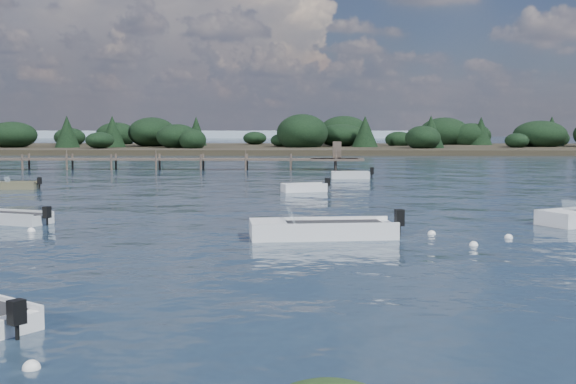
{
  "coord_description": "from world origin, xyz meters",
  "views": [
    {
      "loc": [
        0.81,
        -20.91,
        4.22
      ],
      "look_at": [
        0.06,
        14.0,
        1.0
      ],
      "focal_mm": 45.0,
      "sensor_mm": 36.0,
      "label": 1
    }
  ],
  "objects_px": {
    "dinghy_mid_white_a": "(322,233)",
    "tender_far_white": "(304,189)",
    "tender_far_grey_b": "(350,177)",
    "dinghy_mid_grey": "(8,220)",
    "jetty": "(69,159)",
    "dinghy_extra_a": "(16,187)"
  },
  "relations": [
    {
      "from": "dinghy_extra_a",
      "to": "dinghy_mid_grey",
      "type": "distance_m",
      "value": 17.88
    },
    {
      "from": "dinghy_mid_white_a",
      "to": "tender_far_grey_b",
      "type": "bearing_deg",
      "value": 84.29
    },
    {
      "from": "tender_far_grey_b",
      "to": "tender_far_white",
      "type": "bearing_deg",
      "value": -107.81
    },
    {
      "from": "tender_far_grey_b",
      "to": "jetty",
      "type": "height_order",
      "value": "jetty"
    },
    {
      "from": "tender_far_white",
      "to": "dinghy_mid_grey",
      "type": "distance_m",
      "value": 19.9
    },
    {
      "from": "dinghy_mid_white_a",
      "to": "dinghy_mid_grey",
      "type": "distance_m",
      "value": 14.06
    },
    {
      "from": "dinghy_extra_a",
      "to": "dinghy_mid_grey",
      "type": "relative_size",
      "value": 0.74
    },
    {
      "from": "tender_far_grey_b",
      "to": "dinghy_mid_white_a",
      "type": "xyz_separation_m",
      "value": [
        -3.05,
        -30.49,
        0.01
      ]
    },
    {
      "from": "jetty",
      "to": "dinghy_extra_a",
      "type": "bearing_deg",
      "value": -81.02
    },
    {
      "from": "dinghy_extra_a",
      "to": "dinghy_mid_white_a",
      "type": "bearing_deg",
      "value": -45.86
    },
    {
      "from": "tender_far_grey_b",
      "to": "dinghy_mid_white_a",
      "type": "height_order",
      "value": "dinghy_mid_white_a"
    },
    {
      "from": "dinghy_mid_white_a",
      "to": "jetty",
      "type": "bearing_deg",
      "value": 119.06
    },
    {
      "from": "dinghy_mid_white_a",
      "to": "tender_far_white",
      "type": "relative_size",
      "value": 1.86
    },
    {
      "from": "dinghy_extra_a",
      "to": "jetty",
      "type": "distance_m",
      "value": 21.65
    },
    {
      "from": "dinghy_mid_grey",
      "to": "jetty",
      "type": "relative_size",
      "value": 0.06
    },
    {
      "from": "tender_far_grey_b",
      "to": "dinghy_extra_a",
      "type": "height_order",
      "value": "tender_far_grey_b"
    },
    {
      "from": "tender_far_white",
      "to": "jetty",
      "type": "relative_size",
      "value": 0.05
    },
    {
      "from": "dinghy_extra_a",
      "to": "tender_far_white",
      "type": "relative_size",
      "value": 0.95
    },
    {
      "from": "dinghy_mid_white_a",
      "to": "tender_far_white",
      "type": "bearing_deg",
      "value": 92.0
    },
    {
      "from": "tender_far_grey_b",
      "to": "dinghy_extra_a",
      "type": "xyz_separation_m",
      "value": [
        -22.93,
        -10.01,
        -0.02
      ]
    },
    {
      "from": "tender_far_white",
      "to": "jetty",
      "type": "bearing_deg",
      "value": 134.61
    },
    {
      "from": "tender_far_grey_b",
      "to": "tender_far_white",
      "type": "xyz_separation_m",
      "value": [
        -3.71,
        -11.55,
        -0.01
      ]
    }
  ]
}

